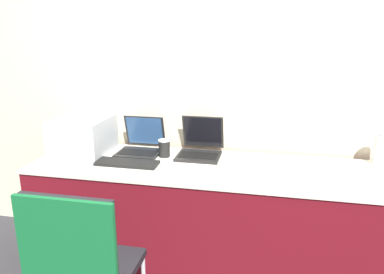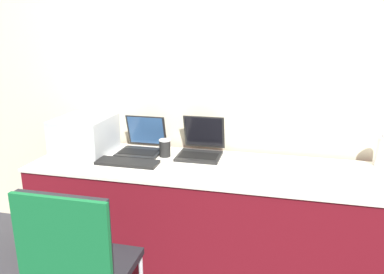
{
  "view_description": "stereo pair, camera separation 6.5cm",
  "coord_description": "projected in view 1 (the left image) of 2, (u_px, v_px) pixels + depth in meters",
  "views": [
    {
      "loc": [
        0.31,
        -1.94,
        1.63
      ],
      "look_at": [
        -0.18,
        0.37,
        0.96
      ],
      "focal_mm": 35.0,
      "sensor_mm": 36.0,
      "label": 1
    },
    {
      "loc": [
        0.37,
        -1.92,
        1.63
      ],
      "look_at": [
        -0.18,
        0.37,
        0.96
      ],
      "focal_mm": 35.0,
      "sensor_mm": 36.0,
      "label": 2
    }
  ],
  "objects": [
    {
      "name": "laptop_right",
      "position": [
        200.0,
        147.0,
        2.64
      ],
      "size": [
        0.3,
        0.34,
        0.26
      ],
      "color": "black",
      "rests_on": "table"
    },
    {
      "name": "coffee_cup",
      "position": [
        164.0,
        148.0,
        2.6
      ],
      "size": [
        0.08,
        0.08,
        0.12
      ],
      "color": "black",
      "rests_on": "table"
    },
    {
      "name": "wall_back",
      "position": [
        227.0,
        79.0,
        2.69
      ],
      "size": [
        8.0,
        0.05,
        2.6
      ],
      "color": "beige",
      "rests_on": "ground_plane"
    },
    {
      "name": "metal_pitcher",
      "position": [
        382.0,
        149.0,
        2.43
      ],
      "size": [
        0.1,
        0.1,
        0.23
      ],
      "color": "silver",
      "rests_on": "table"
    },
    {
      "name": "laptop_left",
      "position": [
        141.0,
        145.0,
        2.7
      ],
      "size": [
        0.3,
        0.31,
        0.25
      ],
      "color": "black",
      "rests_on": "table"
    },
    {
      "name": "table",
      "position": [
        216.0,
        221.0,
        2.53
      ],
      "size": [
        2.46,
        0.68,
        0.78
      ],
      "color": "maroon",
      "rests_on": "ground_plane"
    },
    {
      "name": "printer",
      "position": [
        83.0,
        134.0,
        2.66
      ],
      "size": [
        0.36,
        0.41,
        0.26
      ],
      "color": "#B2B7BC",
      "rests_on": "table"
    },
    {
      "name": "chair",
      "position": [
        79.0,
        259.0,
        1.79
      ],
      "size": [
        0.48,
        0.43,
        0.94
      ],
      "color": "black",
      "rests_on": "ground_plane"
    },
    {
      "name": "external_keyboard",
      "position": [
        127.0,
        163.0,
        2.46
      ],
      "size": [
        0.41,
        0.14,
        0.02
      ],
      "color": "black",
      "rests_on": "table"
    }
  ]
}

